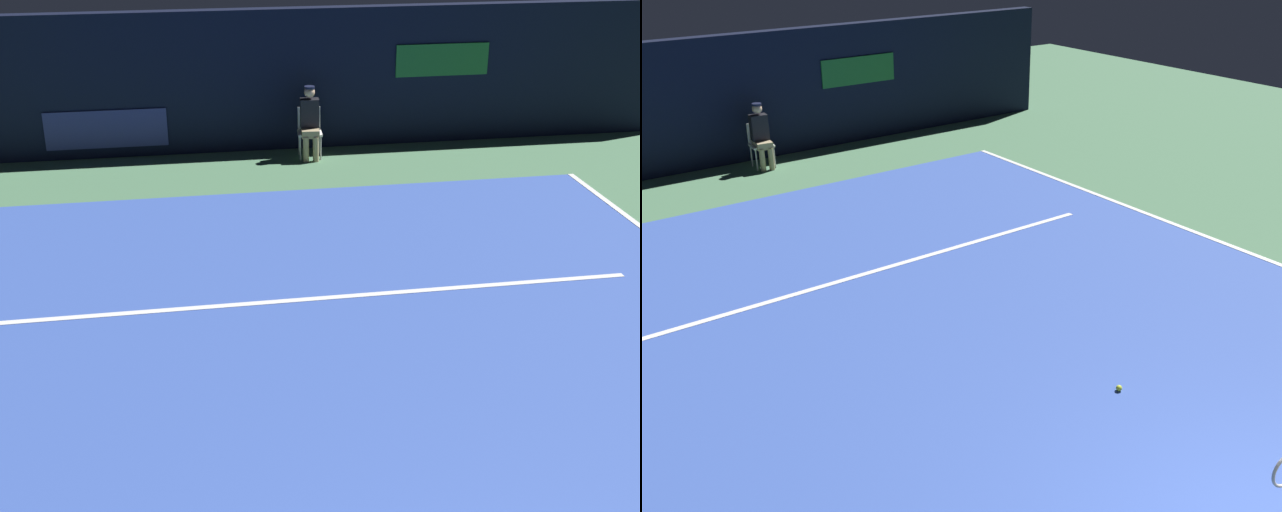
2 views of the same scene
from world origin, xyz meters
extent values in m
plane|color=#4C7A56|center=(0.00, 5.07, 0.00)|extent=(32.48, 32.48, 0.00)
cube|color=#3856B2|center=(0.00, 5.07, 0.01)|extent=(10.25, 12.15, 0.01)
cube|color=white|center=(0.00, 7.20, 0.01)|extent=(7.99, 0.10, 0.01)
cube|color=black|center=(0.00, 13.64, 1.30)|extent=(16.82, 0.30, 2.60)
cube|color=navy|center=(-2.94, 13.48, 0.55)|extent=(2.20, 0.04, 0.70)
cube|color=#1E6B2D|center=(3.36, 13.48, 1.60)|extent=(1.80, 0.04, 0.60)
cube|color=white|center=(0.73, 12.91, 0.46)|extent=(0.47, 0.44, 0.04)
cube|color=white|center=(0.75, 13.11, 0.69)|extent=(0.42, 0.06, 0.42)
cylinder|color=#B2B2B7|center=(0.53, 12.76, 0.23)|extent=(0.03, 0.03, 0.46)
cylinder|color=#B2B2B7|center=(0.91, 12.72, 0.23)|extent=(0.03, 0.03, 0.46)
cylinder|color=#B2B2B7|center=(0.56, 13.09, 0.23)|extent=(0.03, 0.03, 0.46)
cylinder|color=#B2B2B7|center=(0.93, 13.06, 0.23)|extent=(0.03, 0.03, 0.46)
cube|color=tan|center=(0.73, 12.83, 0.50)|extent=(0.35, 0.43, 0.14)
cylinder|color=tan|center=(0.62, 12.66, 0.23)|extent=(0.11, 0.11, 0.46)
cylinder|color=tan|center=(0.80, 12.64, 0.23)|extent=(0.11, 0.11, 0.46)
cube|color=black|center=(0.74, 12.95, 0.83)|extent=(0.36, 0.25, 0.52)
sphere|color=#DBAD89|center=(0.74, 12.95, 1.21)|extent=(0.20, 0.20, 0.20)
cylinder|color=#141933|center=(0.74, 12.95, 1.30)|extent=(0.19, 0.19, 0.04)
camera|label=1|loc=(-1.60, -2.05, 4.85)|focal=47.72mm
camera|label=2|loc=(-4.83, -1.71, 4.85)|focal=42.80mm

